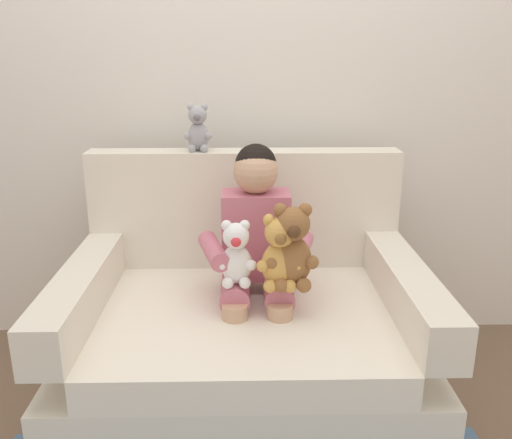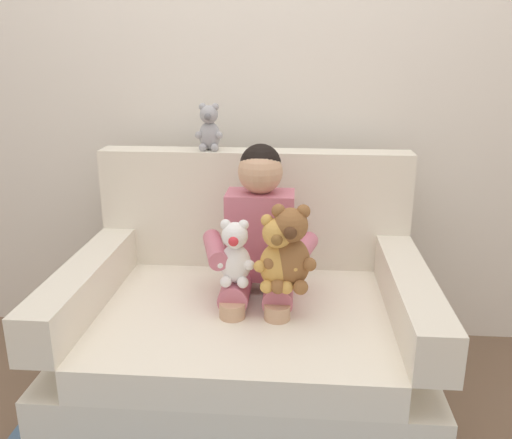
{
  "view_description": "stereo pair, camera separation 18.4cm",
  "coord_description": "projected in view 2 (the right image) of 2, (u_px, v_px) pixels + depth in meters",
  "views": [
    {
      "loc": [
        0.0,
        -1.84,
        1.37
      ],
      "look_at": [
        0.04,
        -0.05,
        0.8
      ],
      "focal_mm": 37.92,
      "sensor_mm": 36.0,
      "label": 1
    },
    {
      "loc": [
        0.19,
        -1.83,
        1.37
      ],
      "look_at": [
        0.04,
        -0.05,
        0.8
      ],
      "focal_mm": 37.92,
      "sensor_mm": 36.0,
      "label": 2
    }
  ],
  "objects": [
    {
      "name": "armchair",
      "position": [
        247.0,
        334.0,
        2.12
      ],
      "size": [
        1.32,
        0.98,
        0.96
      ],
      "color": "silver",
      "rests_on": "ground"
    },
    {
      "name": "seated_child",
      "position": [
        259.0,
        244.0,
        2.05
      ],
      "size": [
        0.45,
        0.39,
        0.82
      ],
      "rotation": [
        0.0,
        0.0,
        -0.13
      ],
      "color": "#C66B7F",
      "rests_on": "armchair"
    },
    {
      "name": "plush_honey",
      "position": [
        277.0,
        255.0,
        1.87
      ],
      "size": [
        0.16,
        0.13,
        0.27
      ],
      "rotation": [
        0.0,
        0.0,
        0.25
      ],
      "color": "gold",
      "rests_on": "armchair"
    },
    {
      "name": "plush_brown",
      "position": [
        290.0,
        250.0,
        1.87
      ],
      "size": [
        0.18,
        0.15,
        0.31
      ],
      "rotation": [
        0.0,
        0.0,
        0.03
      ],
      "color": "brown",
      "rests_on": "armchair"
    },
    {
      "name": "ground_plane",
      "position": [
        246.0,
        406.0,
        2.17
      ],
      "size": [
        8.0,
        8.0,
        0.0
      ],
      "primitive_type": "plane",
      "color": "brown"
    },
    {
      "name": "plush_white",
      "position": [
        235.0,
        254.0,
        1.92
      ],
      "size": [
        0.14,
        0.12,
        0.24
      ],
      "rotation": [
        0.0,
        0.0,
        0.27
      ],
      "color": "white",
      "rests_on": "armchair"
    },
    {
      "name": "back_wall",
      "position": [
        260.0,
        65.0,
        2.44
      ],
      "size": [
        6.0,
        0.1,
        2.6
      ],
      "primitive_type": "cube",
      "color": "silver",
      "rests_on": "ground"
    },
    {
      "name": "plush_grey_on_backrest",
      "position": [
        209.0,
        129.0,
        2.26
      ],
      "size": [
        0.12,
        0.1,
        0.2
      ],
      "rotation": [
        0.0,
        0.0,
        -0.0
      ],
      "color": "#9E9EA3",
      "rests_on": "armchair"
    }
  ]
}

